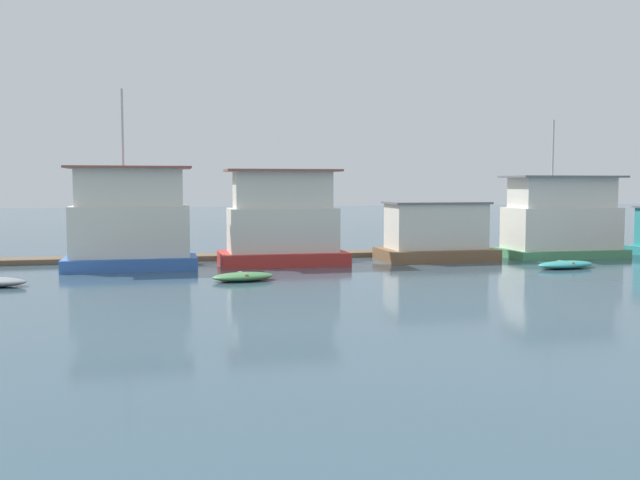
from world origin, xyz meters
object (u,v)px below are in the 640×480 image
object	(u,v)px
houseboat_blue	(130,223)
dinghy_green	(243,277)
houseboat_red	(283,224)
houseboat_brown	(436,233)
houseboat_green	(561,220)
dinghy_teal	(566,265)
mooring_post_near_left	(112,247)

from	to	relation	value
houseboat_blue	dinghy_green	world-z (taller)	houseboat_blue
houseboat_red	houseboat_brown	xyz separation A→B (m)	(9.21, 0.25, -0.70)
houseboat_green	dinghy_green	size ratio (longest dim) A/B	2.69
houseboat_red	dinghy_teal	size ratio (longest dim) A/B	1.97
houseboat_blue	dinghy_teal	world-z (taller)	houseboat_blue
houseboat_blue	houseboat_green	bearing A→B (deg)	1.39
mooring_post_near_left	houseboat_red	bearing A→B (deg)	-12.93
houseboat_red	dinghy_green	bearing A→B (deg)	-114.84
houseboat_brown	houseboat_blue	bearing A→B (deg)	-178.05
houseboat_red	mooring_post_near_left	distance (m)	9.67
houseboat_red	houseboat_brown	bearing A→B (deg)	1.54
houseboat_blue	houseboat_brown	xyz separation A→B (m)	(17.41, 0.59, -0.84)
houseboat_blue	dinghy_green	size ratio (longest dim) A/B	3.03
houseboat_red	dinghy_green	world-z (taller)	houseboat_red
houseboat_green	dinghy_teal	size ratio (longest dim) A/B	2.35
houseboat_blue	houseboat_green	xyz separation A→B (m)	(25.62, 0.62, -0.13)
houseboat_brown	houseboat_green	size ratio (longest dim) A/B	0.79
mooring_post_near_left	houseboat_brown	bearing A→B (deg)	-5.84
houseboat_brown	dinghy_green	bearing A→B (deg)	-151.41
houseboat_brown	mooring_post_near_left	distance (m)	18.65
houseboat_green	mooring_post_near_left	xyz separation A→B (m)	(-26.76, 1.87, -1.32)
dinghy_teal	mooring_post_near_left	xyz separation A→B (m)	(-23.71, 7.41, 0.75)
houseboat_brown	houseboat_green	xyz separation A→B (m)	(8.21, 0.03, 0.71)
houseboat_brown	houseboat_green	world-z (taller)	houseboat_green
dinghy_green	dinghy_teal	bearing A→B (deg)	3.66
houseboat_brown	dinghy_green	distance (m)	13.91
dinghy_green	houseboat_blue	bearing A→B (deg)	131.05
houseboat_red	dinghy_teal	xyz separation A→B (m)	(14.37, -5.27, -2.07)
houseboat_blue	dinghy_teal	bearing A→B (deg)	-12.30
houseboat_red	houseboat_green	distance (m)	17.42
houseboat_red	dinghy_teal	bearing A→B (deg)	-20.14
houseboat_brown	dinghy_green	size ratio (longest dim) A/B	2.13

